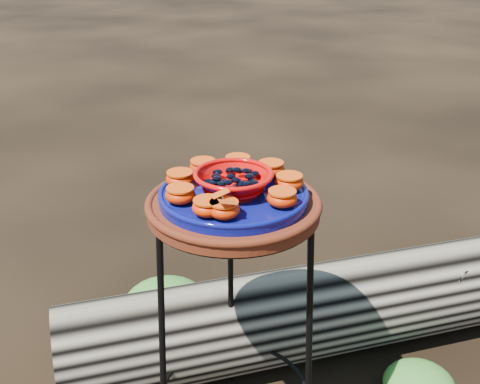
{
  "coord_description": "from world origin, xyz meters",
  "views": [
    {
      "loc": [
        -0.06,
        -1.27,
        1.34
      ],
      "look_at": [
        0.02,
        0.0,
        0.76
      ],
      "focal_mm": 45.0,
      "sensor_mm": 36.0,
      "label": 1
    }
  ],
  "objects": [
    {
      "name": "orange_half_1",
      "position": [
        0.1,
        -0.08,
        0.77
      ],
      "size": [
        0.07,
        0.07,
        0.04
      ],
      "primitive_type": "ellipsoid",
      "color": "#B20100",
      "rests_on": "cobalt_plate"
    },
    {
      "name": "plant_stand",
      "position": [
        0.0,
        0.0,
        0.35
      ],
      "size": [
        0.44,
        0.44,
        0.7
      ],
      "primitive_type": null,
      "color": "black",
      "rests_on": "ground"
    },
    {
      "name": "orange_half_3",
      "position": [
        0.1,
        0.09,
        0.77
      ],
      "size": [
        0.07,
        0.07,
        0.04
      ],
      "primitive_type": "ellipsoid",
      "color": "#B20100",
      "rests_on": "cobalt_plate"
    },
    {
      "name": "foliage_back",
      "position": [
        -0.22,
        0.54,
        0.08
      ],
      "size": [
        0.3,
        0.3,
        0.15
      ],
      "primitive_type": "ellipsoid",
      "color": "#3B7129",
      "rests_on": "ground"
    },
    {
      "name": "terracotta_saucer",
      "position": [
        0.0,
        0.0,
        0.72
      ],
      "size": [
        0.41,
        0.41,
        0.03
      ],
      "primitive_type": "cylinder",
      "color": "#491E0D",
      "rests_on": "plant_stand"
    },
    {
      "name": "foliage_left",
      "position": [
        -0.29,
        0.22,
        0.07
      ],
      "size": [
        0.29,
        0.29,
        0.14
      ],
      "primitive_type": "ellipsoid",
      "color": "#3B7129",
      "rests_on": "ground"
    },
    {
      "name": "driftwood_log",
      "position": [
        0.28,
        0.35,
        0.15
      ],
      "size": [
        1.7,
        0.8,
        0.31
      ],
      "primitive_type": null,
      "rotation": [
        0.0,
        0.0,
        0.23
      ],
      "color": "black",
      "rests_on": "ground"
    },
    {
      "name": "orange_half_0",
      "position": [
        -0.03,
        -0.13,
        0.77
      ],
      "size": [
        0.07,
        0.07,
        0.04
      ],
      "primitive_type": "ellipsoid",
      "color": "#B20100",
      "rests_on": "cobalt_plate"
    },
    {
      "name": "butterfly",
      "position": [
        -0.03,
        -0.13,
        0.8
      ],
      "size": [
        0.09,
        0.07,
        0.01
      ],
      "primitive_type": null,
      "rotation": [
        0.0,
        0.0,
        0.32
      ],
      "color": "#C83F0C",
      "rests_on": "orange_half_0"
    },
    {
      "name": "orange_half_2",
      "position": [
        0.13,
        0.01,
        0.77
      ],
      "size": [
        0.07,
        0.07,
        0.04
      ],
      "primitive_type": "ellipsoid",
      "color": "#B20100",
      "rests_on": "cobalt_plate"
    },
    {
      "name": "red_bowl",
      "position": [
        0.0,
        0.0,
        0.78
      ],
      "size": [
        0.17,
        0.17,
        0.05
      ],
      "primitive_type": null,
      "color": "#C70806",
      "rests_on": "cobalt_plate"
    },
    {
      "name": "orange_half_7",
      "position": [
        -0.12,
        -0.05,
        0.77
      ],
      "size": [
        0.07,
        0.07,
        0.04
      ],
      "primitive_type": "ellipsoid",
      "color": "#B20100",
      "rests_on": "cobalt_plate"
    },
    {
      "name": "orange_half_8",
      "position": [
        -0.06,
        -0.12,
        0.77
      ],
      "size": [
        0.07,
        0.07,
        0.04
      ],
      "primitive_type": "ellipsoid",
      "color": "#B20100",
      "rests_on": "cobalt_plate"
    },
    {
      "name": "orange_half_6",
      "position": [
        -0.12,
        0.04,
        0.77
      ],
      "size": [
        0.07,
        0.07,
        0.04
      ],
      "primitive_type": "ellipsoid",
      "color": "#B20100",
      "rests_on": "cobalt_plate"
    },
    {
      "name": "cobalt_plate",
      "position": [
        0.0,
        0.0,
        0.74
      ],
      "size": [
        0.35,
        0.35,
        0.02
      ],
      "primitive_type": "cylinder",
      "color": "#000C43",
      "rests_on": "terracotta_saucer"
    },
    {
      "name": "orange_half_5",
      "position": [
        -0.07,
        0.11,
        0.77
      ],
      "size": [
        0.07,
        0.07,
        0.04
      ],
      "primitive_type": "ellipsoid",
      "color": "#B20100",
      "rests_on": "cobalt_plate"
    },
    {
      "name": "foliage_right",
      "position": [
        0.56,
        0.1,
        0.05
      ],
      "size": [
        0.22,
        0.22,
        0.11
      ],
      "primitive_type": "ellipsoid",
      "color": "#3B7129",
      "rests_on": "ground"
    },
    {
      "name": "orange_half_4",
      "position": [
        0.02,
        0.13,
        0.77
      ],
      "size": [
        0.07,
        0.07,
        0.04
      ],
      "primitive_type": "ellipsoid",
      "color": "#B20100",
      "rests_on": "cobalt_plate"
    },
    {
      "name": "glass_gems",
      "position": [
        0.0,
        0.0,
        0.82
      ],
      "size": [
        0.14,
        0.14,
        0.02
      ],
      "primitive_type": null,
      "color": "black",
      "rests_on": "red_bowl"
    }
  ]
}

